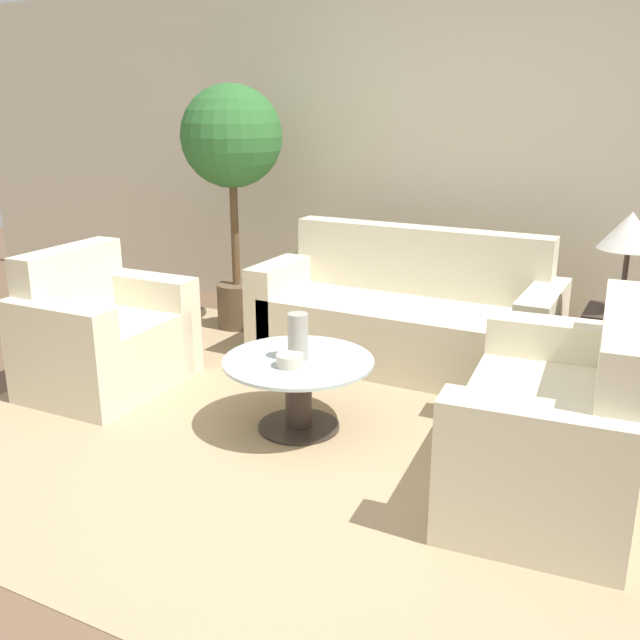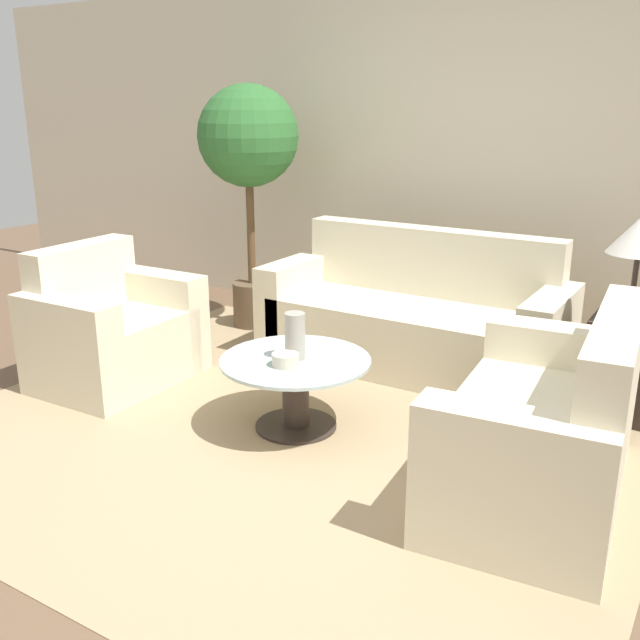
{
  "view_description": "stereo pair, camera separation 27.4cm",
  "coord_description": "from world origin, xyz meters",
  "px_view_note": "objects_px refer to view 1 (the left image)",
  "views": [
    {
      "loc": [
        1.59,
        -2.45,
        1.72
      ],
      "look_at": [
        -0.14,
        0.88,
        0.55
      ],
      "focal_mm": 40.0,
      "sensor_mm": 36.0,
      "label": 1
    },
    {
      "loc": [
        1.83,
        -2.32,
        1.72
      ],
      "look_at": [
        -0.14,
        0.88,
        0.55
      ],
      "focal_mm": 40.0,
      "sensor_mm": 36.0,
      "label": 2
    }
  ],
  "objects_px": {
    "coffee_table": "(298,384)",
    "vase": "(298,337)",
    "bowl": "(290,360)",
    "table_lamp": "(630,234)",
    "sofa_main": "(406,320)",
    "armchair": "(101,340)",
    "potted_plant": "(232,150)",
    "loveseat": "(561,429)"
  },
  "relations": [
    {
      "from": "armchair",
      "to": "bowl",
      "type": "height_order",
      "value": "armchair"
    },
    {
      "from": "potted_plant",
      "to": "bowl",
      "type": "xyz_separation_m",
      "value": [
        1.32,
        -1.47,
        -0.92
      ]
    },
    {
      "from": "armchair",
      "to": "vase",
      "type": "bearing_deg",
      "value": -90.59
    },
    {
      "from": "sofa_main",
      "to": "vase",
      "type": "bearing_deg",
      "value": -96.27
    },
    {
      "from": "table_lamp",
      "to": "armchair",
      "type": "bearing_deg",
      "value": -158.44
    },
    {
      "from": "loveseat",
      "to": "bowl",
      "type": "height_order",
      "value": "loveseat"
    },
    {
      "from": "armchair",
      "to": "loveseat",
      "type": "bearing_deg",
      "value": -90.9
    },
    {
      "from": "loveseat",
      "to": "vase",
      "type": "height_order",
      "value": "loveseat"
    },
    {
      "from": "armchair",
      "to": "loveseat",
      "type": "distance_m",
      "value": 2.74
    },
    {
      "from": "armchair",
      "to": "bowl",
      "type": "relative_size",
      "value": 6.95
    },
    {
      "from": "potted_plant",
      "to": "bowl",
      "type": "bearing_deg",
      "value": -48.17
    },
    {
      "from": "armchair",
      "to": "table_lamp",
      "type": "relative_size",
      "value": 1.73
    },
    {
      "from": "loveseat",
      "to": "vase",
      "type": "bearing_deg",
      "value": -94.85
    },
    {
      "from": "potted_plant",
      "to": "vase",
      "type": "relative_size",
      "value": 7.25
    },
    {
      "from": "table_lamp",
      "to": "coffee_table",
      "type": "bearing_deg",
      "value": -142.86
    },
    {
      "from": "armchair",
      "to": "loveseat",
      "type": "height_order",
      "value": "loveseat"
    },
    {
      "from": "bowl",
      "to": "vase",
      "type": "bearing_deg",
      "value": 97.01
    },
    {
      "from": "sofa_main",
      "to": "bowl",
      "type": "height_order",
      "value": "sofa_main"
    },
    {
      "from": "loveseat",
      "to": "sofa_main",
      "type": "bearing_deg",
      "value": -140.45
    },
    {
      "from": "table_lamp",
      "to": "bowl",
      "type": "distance_m",
      "value": 1.98
    },
    {
      "from": "coffee_table",
      "to": "table_lamp",
      "type": "xyz_separation_m",
      "value": [
        1.46,
        1.11,
        0.76
      ]
    },
    {
      "from": "sofa_main",
      "to": "coffee_table",
      "type": "distance_m",
      "value": 1.25
    },
    {
      "from": "sofa_main",
      "to": "vase",
      "type": "xyz_separation_m",
      "value": [
        -0.14,
        -1.24,
        0.23
      ]
    },
    {
      "from": "table_lamp",
      "to": "potted_plant",
      "type": "bearing_deg",
      "value": 174.71
    },
    {
      "from": "coffee_table",
      "to": "table_lamp",
      "type": "relative_size",
      "value": 1.43
    },
    {
      "from": "coffee_table",
      "to": "table_lamp",
      "type": "distance_m",
      "value": 1.98
    },
    {
      "from": "armchair",
      "to": "sofa_main",
      "type": "bearing_deg",
      "value": -51.82
    },
    {
      "from": "armchair",
      "to": "coffee_table",
      "type": "height_order",
      "value": "armchair"
    },
    {
      "from": "armchair",
      "to": "loveseat",
      "type": "relative_size",
      "value": 0.69
    },
    {
      "from": "armchair",
      "to": "table_lamp",
      "type": "xyz_separation_m",
      "value": [
        2.85,
        1.13,
        0.72
      ]
    },
    {
      "from": "potted_plant",
      "to": "vase",
      "type": "height_order",
      "value": "potted_plant"
    },
    {
      "from": "armchair",
      "to": "coffee_table",
      "type": "relative_size",
      "value": 1.21
    },
    {
      "from": "sofa_main",
      "to": "coffee_table",
      "type": "xyz_separation_m",
      "value": [
        -0.13,
        -1.24,
        -0.04
      ]
    },
    {
      "from": "loveseat",
      "to": "bowl",
      "type": "relative_size",
      "value": 10.01
    },
    {
      "from": "sofa_main",
      "to": "armchair",
      "type": "height_order",
      "value": "sofa_main"
    },
    {
      "from": "armchair",
      "to": "bowl",
      "type": "bearing_deg",
      "value": -95.22
    },
    {
      "from": "sofa_main",
      "to": "vase",
      "type": "relative_size",
      "value": 7.89
    },
    {
      "from": "coffee_table",
      "to": "vase",
      "type": "xyz_separation_m",
      "value": [
        -0.0,
        0.0,
        0.27
      ]
    },
    {
      "from": "loveseat",
      "to": "potted_plant",
      "type": "bearing_deg",
      "value": -122.09
    },
    {
      "from": "armchair",
      "to": "vase",
      "type": "height_order",
      "value": "armchair"
    },
    {
      "from": "bowl",
      "to": "table_lamp",
      "type": "bearing_deg",
      "value": 40.03
    },
    {
      "from": "coffee_table",
      "to": "bowl",
      "type": "relative_size",
      "value": 5.75
    }
  ]
}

